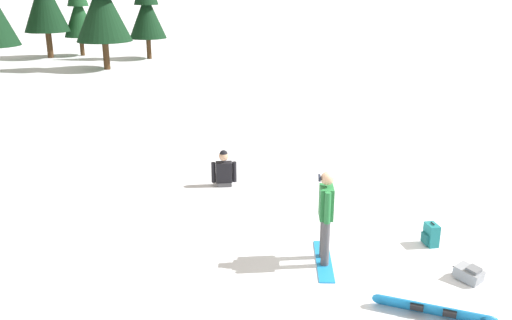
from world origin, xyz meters
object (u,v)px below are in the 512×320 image
(backpack_grey, at_px, (469,274))
(pine_tree_young, at_px, (78,8))
(loose_snowboard_near_left, at_px, (433,310))
(snowboarder_midground, at_px, (224,171))
(snowboarder_foreground, at_px, (326,215))
(backpack_teal, at_px, (431,235))
(pine_tree_leaning, at_px, (146,7))

(backpack_grey, height_order, pine_tree_young, pine_tree_young)
(loose_snowboard_near_left, xyz_separation_m, backpack_grey, (1.17, 0.84, 0.01))
(loose_snowboard_near_left, distance_m, pine_tree_young, 32.73)
(snowboarder_midground, relative_size, pine_tree_young, 0.34)
(snowboarder_foreground, xyz_separation_m, snowboarder_midground, (-1.09, 4.44, -0.61))
(snowboarder_foreground, bearing_deg, backpack_teal, 3.83)
(snowboarder_foreground, relative_size, pine_tree_leaning, 0.30)
(pine_tree_leaning, bearing_deg, backpack_grey, -81.90)
(snowboarder_foreground, bearing_deg, loose_snowboard_near_left, -63.07)
(backpack_grey, bearing_deg, snowboarder_foreground, 151.21)
(pine_tree_leaning, bearing_deg, backpack_teal, -81.41)
(backpack_teal, relative_size, backpack_grey, 0.85)
(loose_snowboard_near_left, bearing_deg, backpack_teal, 61.23)
(snowboarder_midground, relative_size, backpack_grey, 3.31)
(backpack_teal, xyz_separation_m, pine_tree_leaning, (-4.10, 27.16, 2.94))
(backpack_grey, bearing_deg, pine_tree_leaning, 98.10)
(loose_snowboard_near_left, distance_m, backpack_grey, 1.44)
(snowboarder_foreground, xyz_separation_m, backpack_grey, (2.21, -1.21, -0.79))
(loose_snowboard_near_left, height_order, backpack_teal, backpack_teal)
(backpack_teal, bearing_deg, pine_tree_young, 105.65)
(snowboarder_foreground, relative_size, loose_snowboard_near_left, 1.07)
(snowboarder_midground, relative_size, backpack_teal, 3.92)
(snowboarder_foreground, relative_size, backpack_grey, 3.14)
(snowboarder_midground, height_order, pine_tree_leaning, pine_tree_leaning)
(snowboarder_foreground, height_order, pine_tree_young, pine_tree_young)
(snowboarder_foreground, height_order, loose_snowboard_near_left, snowboarder_foreground)
(backpack_teal, height_order, backpack_grey, backpack_teal)
(backpack_grey, relative_size, pine_tree_leaning, 0.10)
(snowboarder_midground, bearing_deg, snowboarder_foreground, -76.24)
(loose_snowboard_near_left, height_order, pine_tree_leaning, pine_tree_leaning)
(snowboarder_foreground, bearing_deg, snowboarder_midground, 103.76)
(backpack_grey, xyz_separation_m, pine_tree_young, (-8.25, 30.99, 2.87))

